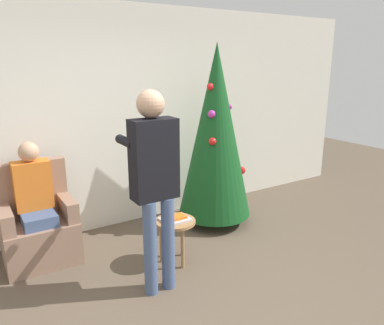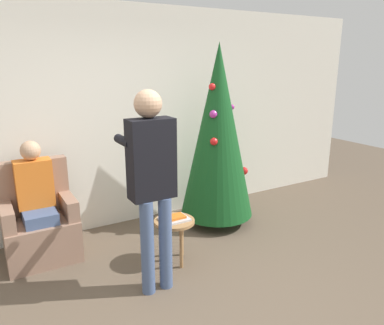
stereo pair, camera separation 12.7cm
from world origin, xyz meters
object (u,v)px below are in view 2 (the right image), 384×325
person_standing (152,174)px  armchair (40,225)px  side_stool (174,227)px  christmas_tree (218,132)px  person_seated (37,196)px

person_standing → armchair: bearing=125.9°
armchair → side_stool: armchair is taller
christmas_tree → person_standing: christmas_tree is taller
christmas_tree → armchair: christmas_tree is taller
christmas_tree → side_stool: bearing=-146.7°
armchair → person_standing: (0.81, -1.12, 0.73)m
christmas_tree → armchair: (-2.11, 0.21, -0.83)m
person_seated → side_stool: person_seated is taller
person_seated → person_standing: bearing=-53.4°
christmas_tree → person_seated: (-2.11, 0.18, -0.50)m
armchair → person_seated: bearing=-90.0°
christmas_tree → person_seated: size_ratio=1.79×
christmas_tree → side_stool: christmas_tree is taller
side_stool → christmas_tree: bearing=33.3°
armchair → person_standing: 1.57m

